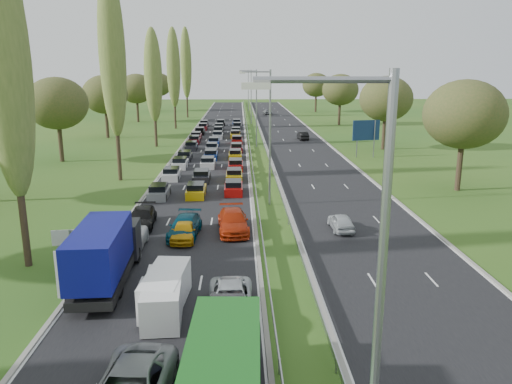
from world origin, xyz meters
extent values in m
plane|color=#27551A|center=(4.50, 80.00, 0.00)|extent=(260.00, 260.00, 0.00)
cube|color=black|center=(-2.25, 82.50, 0.00)|extent=(10.50, 215.00, 0.04)
cube|color=black|center=(11.25, 82.50, 0.00)|extent=(10.50, 215.00, 0.04)
cube|color=gray|center=(3.35, 82.50, 0.55)|extent=(0.06, 215.00, 0.32)
cube|color=gray|center=(5.65, 82.50, 0.55)|extent=(0.06, 215.00, 0.32)
cylinder|color=gray|center=(4.50, 8.00, 6.00)|extent=(0.18, 0.18, 12.00)
cylinder|color=gray|center=(4.50, 43.00, 6.00)|extent=(0.18, 0.18, 12.00)
cylinder|color=gray|center=(4.50, 78.00, 6.00)|extent=(0.18, 0.18, 12.00)
cylinder|color=gray|center=(4.50, 113.00, 6.00)|extent=(0.18, 0.18, 12.00)
cylinder|color=gray|center=(4.50, 148.00, 6.00)|extent=(0.18, 0.18, 12.00)
cylinder|color=#2D2116|center=(-11.50, 29.00, 3.60)|extent=(0.44, 0.44, 7.20)
ellipsoid|color=#586D2F|center=(-11.50, 29.00, 12.40)|extent=(2.80, 2.80, 16.00)
cylinder|color=#2D2116|center=(-11.50, 54.00, 3.96)|extent=(0.44, 0.44, 7.92)
ellipsoid|color=#586D2F|center=(-11.50, 54.00, 13.64)|extent=(2.80, 2.80, 17.60)
cylinder|color=#2D2116|center=(-11.50, 79.00, 3.24)|extent=(0.44, 0.44, 6.48)
ellipsoid|color=#586D2F|center=(-11.50, 79.00, 11.16)|extent=(2.80, 2.80, 14.40)
cylinder|color=#2D2116|center=(-11.50, 104.00, 3.60)|extent=(0.44, 0.44, 7.20)
ellipsoid|color=#586D2F|center=(-11.50, 104.00, 12.40)|extent=(2.80, 2.80, 16.00)
cylinder|color=#2D2116|center=(-11.50, 129.00, 3.96)|extent=(0.44, 0.44, 7.92)
ellipsoid|color=#586D2F|center=(-11.50, 129.00, 13.64)|extent=(2.80, 2.80, 17.60)
cylinder|color=#2D2116|center=(-22.00, 66.00, 2.42)|extent=(0.56, 0.56, 4.84)
ellipsoid|color=#38471E|center=(-22.00, 66.00, 7.70)|extent=(8.00, 8.00, 6.80)
cylinder|color=#2D2116|center=(-22.00, 90.00, 2.42)|extent=(0.56, 0.56, 4.84)
ellipsoid|color=#38471E|center=(-22.00, 90.00, 7.70)|extent=(8.00, 8.00, 6.80)
cylinder|color=#2D2116|center=(-22.00, 118.00, 2.42)|extent=(0.56, 0.56, 4.84)
ellipsoid|color=#38471E|center=(-22.00, 118.00, 7.70)|extent=(8.00, 8.00, 6.80)
cylinder|color=#2D2116|center=(-22.00, 150.00, 2.42)|extent=(0.56, 0.56, 4.84)
ellipsoid|color=#38471E|center=(-22.00, 150.00, 7.70)|extent=(8.00, 8.00, 6.80)
cylinder|color=#2D2116|center=(24.00, 48.00, 2.42)|extent=(0.56, 0.56, 4.84)
ellipsoid|color=#38471E|center=(24.00, 48.00, 7.70)|extent=(8.00, 8.00, 6.80)
cylinder|color=#2D2116|center=(24.00, 75.00, 2.42)|extent=(0.56, 0.56, 4.84)
ellipsoid|color=#38471E|center=(24.00, 75.00, 7.70)|extent=(8.00, 8.00, 6.80)
cylinder|color=#2D2116|center=(24.00, 110.00, 2.42)|extent=(0.56, 0.56, 4.84)
ellipsoid|color=#38471E|center=(24.00, 110.00, 7.70)|extent=(8.00, 8.00, 6.80)
cylinder|color=#2D2116|center=(24.00, 145.00, 2.42)|extent=(0.56, 0.56, 4.84)
ellipsoid|color=#38471E|center=(24.00, 145.00, 7.70)|extent=(8.00, 8.00, 6.80)
cube|color=slate|center=(-5.92, 45.87, 0.44)|extent=(1.75, 4.00, 0.80)
cube|color=silver|center=(-5.83, 54.32, 0.44)|extent=(1.75, 4.00, 0.80)
cube|color=silver|center=(-5.64, 60.89, 0.44)|extent=(1.75, 4.00, 0.80)
cube|color=black|center=(-5.60, 66.11, 0.44)|extent=(1.75, 4.00, 0.80)
cube|color=black|center=(-5.56, 75.30, 0.44)|extent=(1.75, 4.00, 0.80)
cube|color=#590F14|center=(-5.69, 82.13, 0.44)|extent=(1.75, 4.00, 0.80)
cube|color=#590F14|center=(-5.83, 87.21, 0.44)|extent=(1.75, 4.00, 0.80)
cube|color=black|center=(-5.70, 94.24, 0.44)|extent=(1.75, 4.00, 0.80)
cube|color=#590F14|center=(-5.61, 101.63, 0.44)|extent=(1.75, 4.00, 0.80)
cube|color=black|center=(-5.81, 107.99, 0.44)|extent=(1.75, 4.00, 0.80)
cube|color=#BF990C|center=(-2.42, 46.30, 0.44)|extent=(1.75, 4.00, 0.80)
cube|color=black|center=(-2.37, 52.92, 0.44)|extent=(1.75, 4.00, 0.80)
cube|color=silver|center=(-2.17, 61.15, 0.44)|extent=(1.75, 4.00, 0.80)
cube|color=navy|center=(-2.13, 67.15, 0.44)|extent=(1.75, 4.00, 0.80)
cube|color=slate|center=(-2.32, 73.67, 0.44)|extent=(1.75, 4.00, 0.80)
cube|color=navy|center=(-2.34, 79.93, 0.44)|extent=(1.75, 4.00, 0.80)
cube|color=#B2B7BC|center=(-2.05, 88.14, 0.44)|extent=(1.75, 4.00, 0.80)
cube|color=black|center=(-2.23, 95.45, 0.44)|extent=(1.75, 4.00, 0.80)
cube|color=black|center=(-2.31, 101.34, 0.44)|extent=(1.75, 4.00, 0.80)
cube|color=black|center=(-2.25, 109.24, 0.44)|extent=(1.75, 4.00, 0.80)
cube|color=#A50C0A|center=(1.18, 47.38, 0.44)|extent=(1.75, 4.00, 0.80)
cube|color=#BF990C|center=(1.20, 53.41, 0.44)|extent=(1.75, 4.00, 0.80)
cube|color=#A50C0A|center=(1.31, 59.53, 0.44)|extent=(1.75, 4.00, 0.80)
cube|color=#BF990C|center=(1.21, 67.09, 0.44)|extent=(1.75, 4.00, 0.80)
cube|color=#590F14|center=(1.37, 73.23, 0.44)|extent=(1.75, 4.00, 0.80)
cube|color=#A50C0A|center=(1.39, 81.71, 0.44)|extent=(1.75, 4.00, 0.80)
cube|color=#BF990C|center=(1.06, 89.16, 0.44)|extent=(1.75, 4.00, 0.80)
cube|color=black|center=(1.15, 94.21, 0.44)|extent=(1.75, 4.00, 0.80)
cube|color=black|center=(1.33, 102.97, 0.44)|extent=(1.75, 4.00, 0.80)
cube|color=navy|center=(1.21, 110.03, 0.44)|extent=(1.75, 4.00, 0.80)
imported|color=silver|center=(-5.96, 31.32, 0.77)|extent=(2.68, 5.49, 1.50)
imported|color=black|center=(-5.88, 36.85, 0.73)|extent=(2.24, 4.99, 1.42)
imported|color=#05394B|center=(-2.26, 34.33, 0.76)|extent=(2.42, 5.21, 1.47)
imported|color=#D3970E|center=(-2.19, 33.57, 0.73)|extent=(1.89, 4.27, 1.43)
imported|color=black|center=(1.19, 20.11, 0.80)|extent=(1.72, 4.76, 1.56)
imported|color=#ADB3B7|center=(1.29, 22.37, 0.70)|extent=(2.35, 4.96, 1.37)
imported|color=#AA270A|center=(1.28, 35.36, 0.81)|extent=(2.59, 5.59, 1.58)
imported|color=#AAB0B4|center=(9.53, 35.43, 0.67)|extent=(1.63, 3.84, 1.30)
imported|color=black|center=(12.93, 86.17, 0.72)|extent=(1.77, 4.35, 1.40)
imported|color=gray|center=(9.52, 136.94, 0.72)|extent=(2.50, 5.11, 1.40)
cube|color=black|center=(-5.81, 26.03, 0.72)|extent=(2.34, 8.76, 0.50)
cube|color=navy|center=(-5.81, 24.96, 2.47)|extent=(2.43, 6.62, 2.50)
cube|color=silver|center=(-5.81, 21.68, 2.47)|extent=(2.37, 0.06, 2.40)
cube|color=black|center=(-5.81, 29.34, 1.57)|extent=(2.37, 2.14, 2.20)
cylinder|color=black|center=(-5.81, 29.21, 0.52)|extent=(2.04, 1.00, 1.00)
cylinder|color=black|center=(-5.81, 22.85, 0.52)|extent=(2.04, 1.00, 1.00)
cube|color=black|center=(1.17, 17.42, 1.57)|extent=(2.26, 2.04, 2.20)
cylinder|color=black|center=(1.17, 17.24, 0.52)|extent=(1.95, 1.00, 1.00)
cube|color=silver|center=(-2.03, 22.08, 0.97)|extent=(1.81, 4.52, 1.81)
cube|color=black|center=(-2.03, 24.07, 0.88)|extent=(1.76, 0.72, 1.45)
cylinder|color=black|center=(-2.80, 23.53, 0.33)|extent=(0.23, 0.61, 0.61)
cylinder|color=black|center=(-1.26, 20.63, 0.33)|extent=(0.23, 0.61, 0.61)
cube|color=white|center=(-2.05, 23.13, 0.98)|extent=(1.83, 4.58, 1.83)
cube|color=black|center=(-2.05, 25.14, 0.89)|extent=(1.78, 0.73, 1.46)
cylinder|color=black|center=(-2.83, 24.59, 0.33)|extent=(0.23, 0.62, 0.62)
cylinder|color=black|center=(-1.27, 21.67, 0.33)|extent=(0.23, 0.62, 0.62)
cylinder|color=gray|center=(-9.80, 29.67, 1.05)|extent=(0.16, 0.16, 2.10)
cylinder|color=gray|center=(-9.00, 29.67, 1.05)|extent=(0.16, 0.16, 2.10)
cube|color=silver|center=(-9.40, 29.67, 1.60)|extent=(1.50, 0.31, 1.00)
cylinder|color=gray|center=(18.20, 67.85, 2.60)|extent=(0.16, 0.16, 5.20)
cylinder|color=gray|center=(20.60, 67.85, 2.60)|extent=(0.16, 0.16, 5.20)
cube|color=navy|center=(19.40, 67.85, 3.80)|extent=(3.94, 0.91, 2.80)
camera|label=1|loc=(1.81, -0.78, 11.97)|focal=35.00mm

